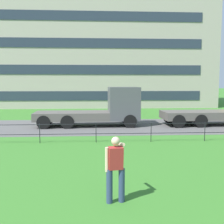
{
  "coord_description": "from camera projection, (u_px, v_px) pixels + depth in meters",
  "views": [
    {
      "loc": [
        -2.83,
        0.08,
        3.05
      ],
      "look_at": [
        -2.24,
        10.2,
        1.95
      ],
      "focal_mm": 43.23,
      "sensor_mm": 36.0,
      "label": 1
    }
  ],
  "objects": [
    {
      "name": "person_thrower",
      "position": [
        115.0,
        167.0,
        6.83
      ],
      "size": [
        0.51,
        0.81,
        1.71
      ],
      "color": "navy",
      "rests_on": "ground"
    },
    {
      "name": "apartment_building_background",
      "position": [
        96.0,
        38.0,
        37.7
      ],
      "size": [
        29.84,
        13.78,
        18.71
      ],
      "color": "#ADA393",
      "rests_on": "ground"
    },
    {
      "name": "flatbed_truck_far_left",
      "position": [
        103.0,
        109.0,
        19.16
      ],
      "size": [
        7.36,
        2.59,
        2.75
      ],
      "color": "#4C4C51",
      "rests_on": "ground"
    },
    {
      "name": "street_strip",
      "position": [
        136.0,
        126.0,
        19.16
      ],
      "size": [
        80.0,
        7.03,
        0.01
      ],
      "primitive_type": "cube",
      "color": "#565454",
      "rests_on": "ground"
    },
    {
      "name": "park_fence",
      "position": [
        151.0,
        129.0,
        13.96
      ],
      "size": [
        28.56,
        0.04,
        1.0
      ],
      "color": "black",
      "rests_on": "ground"
    }
  ]
}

